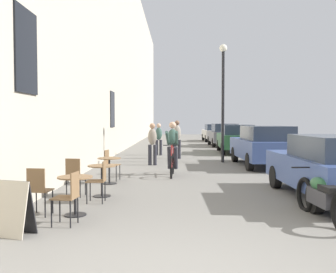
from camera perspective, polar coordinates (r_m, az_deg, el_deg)
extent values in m
cube|color=#B7AD99|center=(18.81, -9.29, 15.75)|extent=(0.50, 68.00, 12.19)
cube|color=black|center=(8.25, -20.71, 12.04)|extent=(0.04, 1.10, 1.70)
cube|color=black|center=(18.17, -8.42, 4.10)|extent=(0.04, 1.10, 1.70)
cylinder|color=black|center=(7.26, -13.88, -11.45)|extent=(0.40, 0.40, 0.02)
cylinder|color=black|center=(7.19, -13.90, -8.76)|extent=(0.05, 0.05, 0.67)
cylinder|color=brown|center=(7.13, -13.93, -6.00)|extent=(0.64, 0.64, 0.02)
cylinder|color=black|center=(7.62, -19.34, -9.21)|extent=(0.02, 0.02, 0.45)
cylinder|color=black|center=(7.48, -17.09, -9.39)|extent=(0.02, 0.02, 0.45)
cylinder|color=black|center=(7.33, -20.46, -9.68)|extent=(0.02, 0.02, 0.45)
cylinder|color=black|center=(7.20, -18.14, -9.88)|extent=(0.02, 0.02, 0.45)
cube|color=brown|center=(7.36, -18.78, -7.75)|extent=(0.42, 0.42, 0.02)
cube|color=brown|center=(7.17, -19.43, -6.25)|extent=(0.34, 0.05, 0.42)
cylinder|color=black|center=(6.53, -17.26, -11.12)|extent=(0.02, 0.02, 0.45)
cylinder|color=black|center=(6.82, -16.09, -10.54)|extent=(0.02, 0.02, 0.45)
cylinder|color=black|center=(6.41, -14.59, -11.37)|extent=(0.02, 0.02, 0.45)
cylinder|color=black|center=(6.70, -13.52, -10.75)|extent=(0.02, 0.02, 0.45)
cube|color=brown|center=(6.56, -15.39, -8.94)|extent=(0.42, 0.42, 0.02)
cube|color=brown|center=(6.45, -13.93, -7.13)|extent=(0.06, 0.34, 0.42)
cylinder|color=black|center=(8.88, -9.97, -8.87)|extent=(0.40, 0.40, 0.02)
cylinder|color=black|center=(8.82, -9.99, -6.66)|extent=(0.05, 0.05, 0.67)
cylinder|color=brown|center=(8.77, -10.01, -4.40)|extent=(0.64, 0.64, 0.02)
cylinder|color=black|center=(8.10, -12.22, -8.44)|extent=(0.02, 0.02, 0.45)
cylinder|color=black|center=(8.41, -11.72, -8.03)|extent=(0.02, 0.02, 0.45)
cylinder|color=black|center=(8.03, -9.94, -8.51)|extent=(0.02, 0.02, 0.45)
cylinder|color=black|center=(8.35, -9.53, -8.09)|extent=(0.02, 0.02, 0.45)
cube|color=brown|center=(8.18, -10.87, -6.65)|extent=(0.38, 0.38, 0.02)
cube|color=brown|center=(8.11, -9.63, -5.14)|extent=(0.02, 0.34, 0.42)
cylinder|color=black|center=(9.18, -14.31, -7.17)|extent=(0.02, 0.02, 0.45)
cylinder|color=black|center=(9.06, -12.42, -7.28)|extent=(0.02, 0.02, 0.45)
cylinder|color=black|center=(8.89, -15.13, -7.50)|extent=(0.02, 0.02, 0.45)
cylinder|color=black|center=(8.77, -13.19, -7.62)|extent=(0.02, 0.02, 0.45)
cube|color=brown|center=(8.94, -13.78, -5.91)|extent=(0.43, 0.43, 0.02)
cube|color=brown|center=(8.74, -14.25, -4.64)|extent=(0.34, 0.07, 0.42)
cylinder|color=black|center=(10.58, -8.88, -7.04)|extent=(0.40, 0.40, 0.02)
cylinder|color=black|center=(10.53, -8.89, -5.17)|extent=(0.05, 0.05, 0.67)
cylinder|color=brown|center=(10.49, -8.90, -3.28)|extent=(0.64, 0.64, 0.02)
cylinder|color=black|center=(11.20, -7.32, -5.40)|extent=(0.02, 0.02, 0.45)
cylinder|color=black|center=(10.89, -7.86, -5.62)|extent=(0.02, 0.02, 0.45)
cylinder|color=black|center=(11.30, -8.88, -5.33)|extent=(0.02, 0.02, 0.45)
cylinder|color=black|center=(11.00, -9.46, -5.55)|extent=(0.02, 0.02, 0.45)
cube|color=brown|center=(11.07, -8.39, -4.27)|extent=(0.44, 0.44, 0.02)
cube|color=brown|center=(11.10, -9.27, -3.11)|extent=(0.08, 0.34, 0.42)
cube|color=black|center=(6.32, -21.73, -9.88)|extent=(0.58, 0.35, 0.84)
cube|color=#B2A893|center=(6.19, -22.79, -10.16)|extent=(0.58, 0.35, 0.84)
torus|color=black|center=(11.38, 0.51, -4.72)|extent=(0.08, 0.71, 0.71)
torus|color=black|center=(12.42, 0.77, -4.12)|extent=(0.08, 0.71, 0.71)
cylinder|color=maroon|center=(12.30, 0.75, -2.84)|extent=(0.05, 0.22, 0.58)
cylinder|color=maroon|center=(11.78, 0.63, -1.44)|extent=(0.07, 0.83, 0.14)
cylinder|color=maroon|center=(11.37, 0.52, -3.02)|extent=(0.04, 0.09, 0.67)
cylinder|color=maroon|center=(11.92, 0.65, -4.20)|extent=(0.08, 1.00, 0.12)
cylinder|color=black|center=(11.37, 0.53, -1.33)|extent=(0.52, 0.05, 0.03)
ellipsoid|color=black|center=(12.19, 0.73, -1.41)|extent=(0.12, 0.24, 0.06)
ellipsoid|color=#38564C|center=(12.09, 0.71, -0.13)|extent=(0.35, 0.36, 0.59)
sphere|color=tan|center=(12.04, 0.70, 1.74)|extent=(0.22, 0.22, 0.22)
cylinder|color=#26262D|center=(12.06, 1.17, -3.27)|extent=(0.15, 0.40, 0.75)
cylinder|color=#26262D|center=(12.07, 0.22, -3.26)|extent=(0.15, 0.40, 0.75)
cylinder|color=#38564C|center=(11.70, 1.31, -0.25)|extent=(0.11, 0.75, 0.48)
cylinder|color=#38564C|center=(11.71, -0.08, -0.25)|extent=(0.14, 0.75, 0.48)
cylinder|color=#26262D|center=(14.73, -1.99, -2.81)|extent=(0.14, 0.14, 0.80)
cylinder|color=#26262D|center=(14.74, -2.77, -2.81)|extent=(0.14, 0.14, 0.80)
ellipsoid|color=gray|center=(14.69, -2.39, -0.02)|extent=(0.34, 0.24, 0.64)
sphere|color=#A57A5B|center=(14.68, -2.39, 1.61)|extent=(0.22, 0.22, 0.22)
cylinder|color=#26262D|center=(17.24, 1.73, -1.95)|extent=(0.14, 0.14, 0.86)
cylinder|color=#26262D|center=(17.23, 1.06, -1.95)|extent=(0.14, 0.14, 0.86)
ellipsoid|color=#9E9384|center=(17.20, 1.40, 0.62)|extent=(0.35, 0.25, 0.68)
sphere|color=brown|center=(17.19, 1.40, 2.09)|extent=(0.22, 0.22, 0.22)
cylinder|color=#26262D|center=(18.96, -1.12, -1.68)|extent=(0.14, 0.14, 0.78)
cylinder|color=#26262D|center=(18.96, -1.72, -1.68)|extent=(0.14, 0.14, 0.78)
ellipsoid|color=#38564C|center=(18.93, -1.42, 0.43)|extent=(0.35, 0.26, 0.62)
sphere|color=tan|center=(18.92, -1.42, 1.66)|extent=(0.22, 0.22, 0.22)
cylinder|color=black|center=(15.82, 8.33, 4.41)|extent=(0.12, 0.12, 4.60)
sphere|color=silver|center=(16.09, 8.39, 13.12)|extent=(0.32, 0.32, 0.32)
cube|color=#384C84|center=(9.12, 22.92, -4.87)|extent=(1.73, 4.04, 0.65)
cylinder|color=black|center=(10.15, 16.00, -5.91)|extent=(0.20, 0.58, 0.58)
cylinder|color=black|center=(10.66, 23.88, -5.63)|extent=(0.20, 0.58, 0.58)
cylinder|color=black|center=(7.67, 21.49, -8.67)|extent=(0.20, 0.58, 0.58)
cube|color=#384C84|center=(14.93, 14.17, -1.79)|extent=(1.90, 4.39, 0.71)
cube|color=#283342|center=(14.40, 14.71, 0.51)|extent=(1.56, 2.38, 0.53)
cylinder|color=black|center=(16.18, 10.08, -2.69)|extent=(0.22, 0.63, 0.63)
cylinder|color=black|center=(16.56, 15.68, -2.63)|extent=(0.22, 0.63, 0.63)
cylinder|color=black|center=(13.38, 12.28, -3.77)|extent=(0.22, 0.63, 0.63)
cylinder|color=black|center=(13.83, 18.93, -3.65)|extent=(0.22, 0.63, 0.63)
cube|color=#23512D|center=(20.72, 10.25, -0.62)|extent=(1.95, 4.37, 0.70)
cube|color=#283342|center=(20.19, 10.43, 1.03)|extent=(1.59, 2.38, 0.52)
cylinder|color=black|center=(22.07, 7.71, -1.33)|extent=(0.22, 0.63, 0.62)
cylinder|color=black|center=(22.25, 11.87, -1.33)|extent=(0.22, 0.63, 0.62)
cylinder|color=black|center=(19.25, 8.35, -1.88)|extent=(0.22, 0.63, 0.62)
cylinder|color=black|center=(19.46, 13.11, -1.87)|extent=(0.22, 0.63, 0.62)
cube|color=#595960|center=(26.20, 8.38, 0.03)|extent=(1.83, 4.35, 0.71)
cube|color=#283342|center=(25.66, 8.54, 1.35)|extent=(1.52, 2.35, 0.52)
cylinder|color=black|center=(27.54, 6.29, -0.58)|extent=(0.21, 0.63, 0.62)
cylinder|color=black|center=(27.74, 9.65, -0.58)|extent=(0.21, 0.63, 0.62)
cylinder|color=black|center=(24.70, 6.94, -0.93)|extent=(0.21, 0.63, 0.62)
cylinder|color=black|center=(24.93, 10.68, -0.92)|extent=(0.21, 0.63, 0.62)
cube|color=beige|center=(32.24, 6.95, 0.41)|extent=(1.77, 4.11, 0.66)
cube|color=#283342|center=(31.74, 7.06, 1.42)|extent=(1.46, 2.23, 0.49)
cylinder|color=black|center=(33.51, 5.36, -0.08)|extent=(0.20, 0.59, 0.59)
cylinder|color=black|center=(33.69, 7.96, -0.08)|extent=(0.20, 0.59, 0.59)
cylinder|color=black|center=(30.83, 5.83, -0.29)|extent=(0.20, 0.59, 0.59)
cylinder|color=black|center=(31.03, 8.66, -0.29)|extent=(0.20, 0.59, 0.59)
torus|color=black|center=(7.85, 20.04, -8.32)|extent=(0.14, 0.69, 0.69)
cube|color=#333338|center=(7.18, 22.34, -8.54)|extent=(0.29, 0.77, 0.28)
ellipsoid|color=#23512D|center=(7.23, 22.02, -6.69)|extent=(0.32, 0.54, 0.24)
cube|color=black|center=(6.90, 23.36, -7.32)|extent=(0.27, 0.46, 0.10)
cylinder|color=black|center=(7.68, 20.40, -4.41)|extent=(0.62, 0.07, 0.03)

